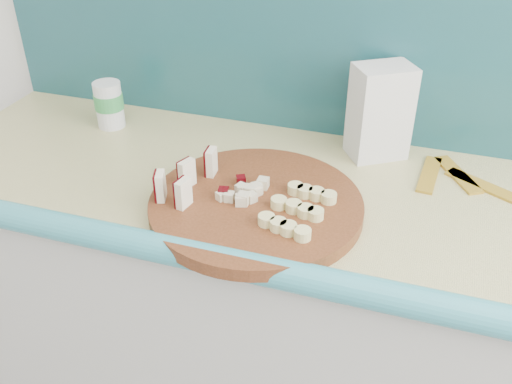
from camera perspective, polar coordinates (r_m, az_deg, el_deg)
The scene contains 9 objects.
kitchen_counter at distance 1.57m, azimuth 10.54°, elevation -14.78°, with size 2.20×0.63×0.91m.
backsplash at distance 1.43m, azimuth 15.33°, elevation 13.80°, with size 2.20×0.02×0.50m, color teal.
cutting_board at distance 1.20m, azimuth -0.00°, elevation -1.36°, with size 0.45×0.45×0.03m, color #49240F.
apple_wedges at distance 1.22m, azimuth -7.07°, elevation 1.40°, with size 0.09×0.18×0.06m.
apple_chunks at distance 1.20m, azimuth -1.21°, elevation 0.02°, with size 0.07×0.07×0.02m.
banana_slices at distance 1.15m, azimuth 4.23°, elevation -1.68°, with size 0.14×0.18×0.02m.
flour_bag at distance 1.40m, azimuth 12.29°, elevation 7.82°, with size 0.13×0.10×0.23m, color silver.
canister at distance 1.58m, azimuth -14.49°, elevation 8.55°, with size 0.08×0.08×0.12m.
banana_peel at distance 1.39m, azimuth 19.36°, elevation 1.34°, with size 0.22×0.19×0.01m.
Camera 1 is at (0.16, 0.43, 1.60)m, focal length 40.00 mm.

